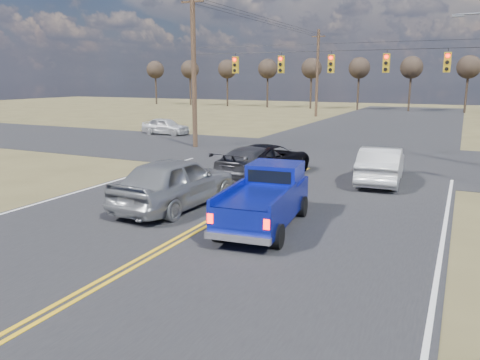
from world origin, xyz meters
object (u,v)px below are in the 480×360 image
at_px(dgrey_car_queue, 257,162).
at_px(cross_car_west, 166,126).
at_px(pickup_truck, 266,199).
at_px(silver_suv, 176,182).
at_px(black_suv, 268,160).
at_px(white_car_queue, 381,165).

relative_size(dgrey_car_queue, cross_car_west, 1.27).
height_order(pickup_truck, cross_car_west, pickup_truck).
bearing_deg(dgrey_car_queue, cross_car_west, -35.60).
bearing_deg(silver_suv, black_suv, -93.72).
height_order(silver_suv, cross_car_west, silver_suv).
xyz_separation_m(silver_suv, cross_car_west, (-12.79, 18.05, -0.24)).
bearing_deg(dgrey_car_queue, pickup_truck, 122.49).
distance_m(pickup_truck, silver_suv, 3.80).
bearing_deg(black_suv, dgrey_car_queue, 81.61).
height_order(black_suv, cross_car_west, black_suv).
bearing_deg(cross_car_west, dgrey_car_queue, -130.20).
xyz_separation_m(silver_suv, black_suv, (0.82, 6.64, -0.18)).
distance_m(silver_suv, cross_car_west, 22.13).
relative_size(silver_suv, black_suv, 1.01).
relative_size(black_suv, cross_car_west, 1.34).
height_order(pickup_truck, dgrey_car_queue, pickup_truck).
xyz_separation_m(silver_suv, white_car_queue, (5.92, 7.22, -0.12)).
bearing_deg(pickup_truck, cross_car_west, 125.29).
height_order(silver_suv, white_car_queue, silver_suv).
xyz_separation_m(pickup_truck, white_car_queue, (2.18, 7.92, -0.08)).
relative_size(pickup_truck, silver_suv, 0.93).
distance_m(white_car_queue, dgrey_car_queue, 5.51).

